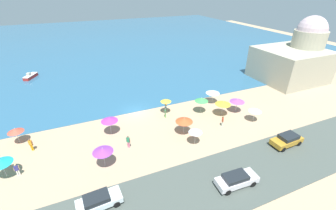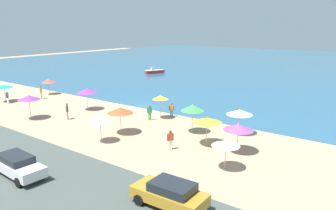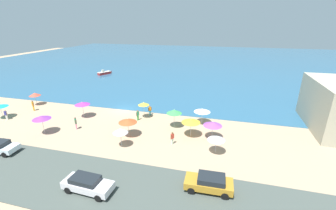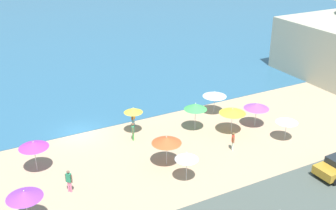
% 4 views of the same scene
% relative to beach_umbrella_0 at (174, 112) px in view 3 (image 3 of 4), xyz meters
% --- Properties ---
extents(ground_plane, '(160.00, 160.00, 0.00)m').
position_rel_beach_umbrella_0_xyz_m(ground_plane, '(-9.75, 4.37, -2.41)').
color(ground_plane, tan).
extents(sea, '(150.00, 110.00, 0.05)m').
position_rel_beach_umbrella_0_xyz_m(sea, '(-9.75, 59.37, -2.39)').
color(sea, '#2B5C7E').
rests_on(sea, ground_plane).
extents(coastal_road, '(80.00, 8.00, 0.06)m').
position_rel_beach_umbrella_0_xyz_m(coastal_road, '(-9.75, -13.63, -2.38)').
color(coastal_road, '#454E48').
rests_on(coastal_road, ground_plane).
extents(beach_umbrella_0, '(2.15, 2.15, 2.76)m').
position_rel_beach_umbrella_0_xyz_m(beach_umbrella_0, '(0.00, 0.00, 0.00)').
color(beach_umbrella_0, '#B2B2B7').
rests_on(beach_umbrella_0, ground_plane).
extents(beach_umbrella_1, '(2.40, 2.40, 2.40)m').
position_rel_beach_umbrella_0_xyz_m(beach_umbrella_1, '(3.65, 2.29, -0.32)').
color(beach_umbrella_1, '#B2B2B7').
rests_on(beach_umbrella_1, ground_plane).
extents(beach_umbrella_2, '(2.33, 2.33, 2.66)m').
position_rel_beach_umbrella_0_xyz_m(beach_umbrella_2, '(-16.49, -6.36, -0.06)').
color(beach_umbrella_2, '#B2B2B7').
rests_on(beach_umbrella_2, ground_plane).
extents(beach_umbrella_3, '(2.39, 2.39, 2.42)m').
position_rel_beach_umbrella_0_xyz_m(beach_umbrella_3, '(5.49, -2.01, -0.31)').
color(beach_umbrella_3, '#B2B2B7').
rests_on(beach_umbrella_3, ground_plane).
extents(beach_umbrella_4, '(2.40, 2.40, 2.56)m').
position_rel_beach_umbrella_0_xyz_m(beach_umbrella_4, '(-5.19, -4.13, -0.18)').
color(beach_umbrella_4, '#B2B2B7').
rests_on(beach_umbrella_4, ground_plane).
extents(beach_umbrella_5, '(1.78, 1.78, 2.48)m').
position_rel_beach_umbrella_0_xyz_m(beach_umbrella_5, '(-4.92, -6.81, -0.28)').
color(beach_umbrella_5, '#B2B2B7').
rests_on(beach_umbrella_5, ground_plane).
extents(beach_umbrella_6, '(1.97, 1.97, 2.19)m').
position_rel_beach_umbrella_0_xyz_m(beach_umbrella_6, '(6.15, -5.42, -0.49)').
color(beach_umbrella_6, '#B2B2B7').
rests_on(beach_umbrella_6, ground_plane).
extents(beach_umbrella_7, '(2.31, 2.31, 2.61)m').
position_rel_beach_umbrella_0_xyz_m(beach_umbrella_7, '(-14.63, -0.14, -0.09)').
color(beach_umbrella_7, '#B2B2B7').
rests_on(beach_umbrella_7, ground_plane).
extents(beach_umbrella_8, '(2.45, 2.45, 2.44)m').
position_rel_beach_umbrella_0_xyz_m(beach_umbrella_8, '(2.71, -2.03, -0.24)').
color(beach_umbrella_8, '#B2B2B7').
rests_on(beach_umbrella_8, ground_plane).
extents(beach_umbrella_9, '(2.30, 2.30, 2.35)m').
position_rel_beach_umbrella_0_xyz_m(beach_umbrella_9, '(-26.73, -3.74, -0.33)').
color(beach_umbrella_9, '#B2B2B7').
rests_on(beach_umbrella_9, ground_plane).
extents(beach_umbrella_10, '(1.96, 1.96, 2.34)m').
position_rel_beach_umbrella_0_xyz_m(beach_umbrella_10, '(-26.26, 2.55, -0.40)').
color(beach_umbrella_10, '#B2B2B7').
rests_on(beach_umbrella_10, ground_plane).
extents(beach_umbrella_11, '(1.73, 1.73, 2.64)m').
position_rel_beach_umbrella_0_xyz_m(beach_umbrella_11, '(-5.33, 2.06, -0.06)').
color(beach_umbrella_11, '#B2B2B7').
rests_on(beach_umbrella_11, ground_plane).
extents(bather_0, '(0.36, 0.52, 1.66)m').
position_rel_beach_umbrella_0_xyz_m(bather_0, '(-5.90, 0.91, -1.48)').
color(bather_0, green).
rests_on(bather_0, ground_plane).
extents(bather_1, '(0.43, 0.43, 1.81)m').
position_rel_beach_umbrella_0_xyz_m(bather_1, '(-13.13, -4.12, -1.40)').
color(bather_1, pink).
rests_on(bather_1, ground_plane).
extents(bather_2, '(0.57, 0.25, 1.64)m').
position_rel_beach_umbrella_0_xyz_m(bather_2, '(-25.52, -4.08, -1.50)').
color(bather_2, white).
rests_on(bather_2, ground_plane).
extents(bather_3, '(0.38, 0.49, 1.67)m').
position_rel_beach_umbrella_0_xyz_m(bather_3, '(0.90, -4.71, -1.48)').
color(bather_3, white).
rests_on(bather_3, ground_plane).
extents(bather_4, '(0.53, 0.35, 1.81)m').
position_rel_beach_umbrella_0_xyz_m(bather_4, '(-24.51, 0.11, -1.40)').
color(bather_4, orange).
rests_on(bather_4, ground_plane).
extents(bather_5, '(0.48, 0.39, 1.60)m').
position_rel_beach_umbrella_0_xyz_m(bather_5, '(-4.81, 3.38, -1.52)').
color(bather_5, teal).
rests_on(bather_5, ground_plane).
extents(parked_car_0, '(4.28, 2.04, 1.48)m').
position_rel_beach_umbrella_0_xyz_m(parked_car_0, '(5.99, -11.72, -1.57)').
color(parked_car_0, '#B68225').
rests_on(parked_car_0, coastal_road).
extents(parked_car_1, '(4.56, 1.97, 1.43)m').
position_rel_beach_umbrella_0_xyz_m(parked_car_1, '(-4.37, -14.61, -1.59)').
color(parked_car_1, silver).
rests_on(parked_car_1, coastal_road).
extents(skiff_nearshore, '(2.84, 4.22, 1.35)m').
position_rel_beach_umbrella_0_xyz_m(skiff_nearshore, '(-27.24, 28.23, -1.94)').
color(skiff_nearshore, red).
rests_on(skiff_nearshore, sea).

